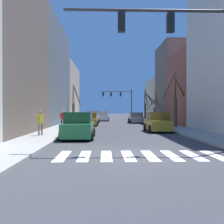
% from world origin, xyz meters
% --- Properties ---
extents(ground_plane, '(240.00, 240.00, 0.00)m').
position_xyz_m(ground_plane, '(0.00, 0.00, 0.00)').
color(ground_plane, '#38383D').
extents(sidewalk_left, '(2.58, 90.00, 0.15)m').
position_xyz_m(sidewalk_left, '(-5.60, 0.00, 0.07)').
color(sidewalk_left, gray).
rests_on(sidewalk_left, ground_plane).
extents(building_row_left, '(6.00, 52.53, 12.74)m').
position_xyz_m(building_row_left, '(-9.89, 19.39, 5.96)').
color(building_row_left, beige).
rests_on(building_row_left, ground_plane).
extents(building_row_right, '(6.00, 47.70, 13.54)m').
position_xyz_m(building_row_right, '(9.89, 16.58, 5.39)').
color(building_row_right, '#515B66').
rests_on(building_row_right, ground_plane).
extents(crosswalk_stripes, '(6.75, 2.60, 0.01)m').
position_xyz_m(crosswalk_stripes, '(0.00, -0.05, 0.00)').
color(crosswalk_stripes, white).
rests_on(crosswalk_stripes, ground_plane).
extents(traffic_signal_near, '(7.37, 0.28, 6.72)m').
position_xyz_m(traffic_signal_near, '(1.97, 0.78, 4.89)').
color(traffic_signal_near, '#2D2D2D').
rests_on(traffic_signal_near, ground_plane).
extents(traffic_signal_far, '(6.45, 0.28, 5.97)m').
position_xyz_m(traffic_signal_far, '(1.66, 41.73, 4.42)').
color(traffic_signal_far, '#2D2D2D').
rests_on(traffic_signal_far, ground_plane).
extents(car_parked_left_near, '(2.09, 4.77, 1.53)m').
position_xyz_m(car_parked_left_near, '(3.15, 26.83, 0.72)').
color(car_parked_left_near, gray).
rests_on(car_parked_left_near, ground_plane).
extents(car_driving_toward_lane, '(2.05, 4.79, 1.76)m').
position_xyz_m(car_driving_toward_lane, '(-3.16, 27.89, 0.82)').
color(car_driving_toward_lane, silver).
rests_on(car_driving_toward_lane, ground_plane).
extents(car_parked_right_near, '(2.01, 4.34, 1.58)m').
position_xyz_m(car_parked_right_near, '(-3.18, 20.44, 0.74)').
color(car_parked_right_near, '#A38423').
rests_on(car_parked_right_near, ground_plane).
extents(car_at_intersection, '(2.01, 4.15, 1.71)m').
position_xyz_m(car_at_intersection, '(3.19, 11.74, 0.79)').
color(car_at_intersection, '#A38423').
rests_on(car_at_intersection, ground_plane).
extents(car_parked_right_far, '(2.10, 4.65, 1.67)m').
position_xyz_m(car_parked_right_far, '(-1.68, 33.95, 0.78)').
color(car_parked_right_far, silver).
rests_on(car_parked_right_far, ground_plane).
extents(car_driving_away_lane, '(2.09, 4.46, 1.75)m').
position_xyz_m(car_driving_away_lane, '(-3.14, 6.56, 0.81)').
color(car_driving_away_lane, '#236B38').
rests_on(car_driving_away_lane, ground_plane).
extents(pedestrian_on_left_sidewalk, '(0.75, 0.23, 1.74)m').
position_xyz_m(pedestrian_on_left_sidewalk, '(-5.45, 14.73, 1.18)').
color(pedestrian_on_left_sidewalk, '#282D47').
rests_on(pedestrian_on_left_sidewalk, sidewalk_left).
extents(pedestrian_crossing_street, '(0.44, 0.69, 1.72)m').
position_xyz_m(pedestrian_crossing_street, '(-5.81, 7.21, 1.17)').
color(pedestrian_crossing_street, '#7A705B').
rests_on(pedestrian_crossing_street, sidewalk_left).
extents(street_tree_right_far, '(1.95, 2.24, 5.23)m').
position_xyz_m(street_tree_right_far, '(5.50, 32.13, 2.65)').
color(street_tree_right_far, brown).
rests_on(street_tree_right_far, sidewalk_right).
extents(street_tree_right_near, '(1.35, 2.23, 5.56)m').
position_xyz_m(street_tree_right_near, '(-6.01, 28.64, 2.52)').
color(street_tree_right_near, brown).
rests_on(street_tree_right_near, sidewalk_left).
extents(street_tree_left_far, '(2.14, 1.10, 4.14)m').
position_xyz_m(street_tree_left_far, '(5.18, 23.05, 1.67)').
color(street_tree_left_far, brown).
rests_on(street_tree_left_far, sidewalk_right).
extents(street_tree_left_near, '(2.66, 1.09, 5.58)m').
position_xyz_m(street_tree_left_near, '(5.92, 15.99, 2.43)').
color(street_tree_left_near, '#473828').
rests_on(street_tree_left_near, sidewalk_right).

